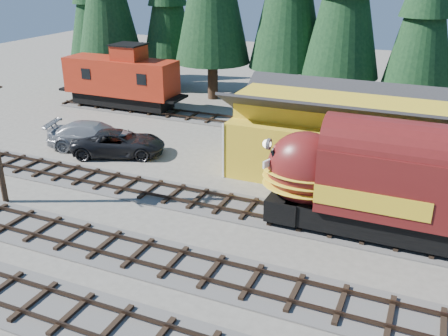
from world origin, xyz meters
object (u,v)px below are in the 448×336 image
at_px(pickup_truck_a, 119,143).
at_px(pickup_truck_b, 95,136).
at_px(depot, 336,129).
at_px(locomotive, 430,195).
at_px(caboose, 122,79).

height_order(pickup_truck_a, pickup_truck_b, pickup_truck_b).
xyz_separation_m(depot, pickup_truck_b, (-16.15, -2.00, -2.02)).
xyz_separation_m(depot, pickup_truck_a, (-13.96, -2.30, -2.11)).
bearing_deg(locomotive, pickup_truck_b, 168.28).
height_order(depot, pickup_truck_a, depot).
relative_size(locomotive, pickup_truck_b, 2.48).
xyz_separation_m(locomotive, pickup_truck_b, (-21.70, 4.50, -1.62)).
bearing_deg(depot, pickup_truck_a, -170.64).
height_order(depot, caboose, caboose).
xyz_separation_m(pickup_truck_a, pickup_truck_b, (-2.18, 0.30, 0.09)).
distance_m(depot, locomotive, 8.56).
relative_size(pickup_truck_a, pickup_truck_b, 0.94).
distance_m(locomotive, pickup_truck_a, 20.04).
relative_size(depot, locomotive, 0.79).
bearing_deg(pickup_truck_b, pickup_truck_a, -112.89).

